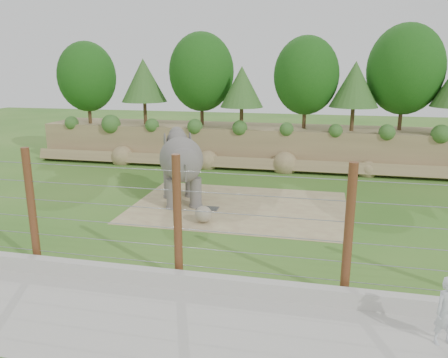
% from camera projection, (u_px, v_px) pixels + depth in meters
% --- Properties ---
extents(ground, '(90.00, 90.00, 0.00)m').
position_uv_depth(ground, '(213.00, 229.00, 17.95)').
color(ground, '#2F671D').
rests_on(ground, ground).
extents(back_embankment, '(30.00, 5.52, 8.77)m').
position_uv_depth(back_embankment, '(268.00, 105.00, 28.80)').
color(back_embankment, olive).
rests_on(back_embankment, ground).
extents(dirt_patch, '(10.00, 7.00, 0.02)m').
position_uv_depth(dirt_patch, '(239.00, 207.00, 20.68)').
color(dirt_patch, '#997D5A').
rests_on(dirt_patch, ground).
extents(drain_grate, '(1.00, 0.60, 0.03)m').
position_uv_depth(drain_grate, '(208.00, 208.00, 20.39)').
color(drain_grate, '#262628').
rests_on(drain_grate, dirt_patch).
extents(elephant, '(3.33, 4.52, 3.37)m').
position_uv_depth(elephant, '(182.00, 169.00, 20.99)').
color(elephant, '#5D5854').
rests_on(elephant, ground).
extents(stone_ball, '(0.72, 0.72, 0.72)m').
position_uv_depth(stone_ball, '(203.00, 214.00, 18.52)').
color(stone_ball, gray).
rests_on(stone_ball, dirt_patch).
extents(retaining_wall, '(26.00, 0.35, 0.50)m').
position_uv_depth(retaining_wall, '(174.00, 279.00, 13.16)').
color(retaining_wall, beige).
rests_on(retaining_wall, ground).
extents(walkway, '(26.00, 4.00, 0.01)m').
position_uv_depth(walkway, '(149.00, 324.00, 11.33)').
color(walkway, beige).
rests_on(walkway, ground).
extents(barrier_fence, '(20.26, 0.26, 4.00)m').
position_uv_depth(barrier_fence, '(178.00, 219.00, 13.19)').
color(barrier_fence, '#532113').
rests_on(barrier_fence, ground).
extents(zookeeper, '(0.72, 0.60, 1.70)m').
position_uv_depth(zookeeper, '(447.00, 312.00, 10.32)').
color(zookeeper, silver).
rests_on(zookeeper, walkway).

